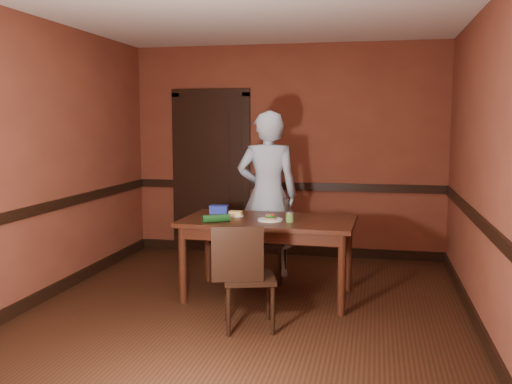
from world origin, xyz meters
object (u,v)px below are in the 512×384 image
at_px(chair_near, 249,276).
at_px(sauce_jar, 290,217).
at_px(food_tub, 219,209).
at_px(person, 268,195).
at_px(dining_table, 268,258).
at_px(sandwich_plate, 270,219).
at_px(cheese_saucer, 236,214).
at_px(chair_far, 266,241).

bearing_deg(chair_near, sauce_jar, -123.27).
relative_size(chair_near, food_tub, 4.35).
bearing_deg(sauce_jar, person, 113.25).
bearing_deg(dining_table, sandwich_plate, -68.62).
bearing_deg(sandwich_plate, food_tub, 151.00).
xyz_separation_m(sandwich_plate, cheese_saucer, (-0.39, 0.19, 0.00)).
bearing_deg(cheese_saucer, person, 73.47).
distance_m(dining_table, cheese_saucer, 0.55).
distance_m(dining_table, chair_far, 0.59).
height_order(chair_far, chair_near, chair_near).
bearing_deg(chair_near, person, -101.25).
height_order(chair_far, person, person).
bearing_deg(chair_near, sandwich_plate, -108.90).
xyz_separation_m(chair_far, sandwich_plate, (0.16, -0.66, 0.36)).
distance_m(person, sauce_jar, 0.98).
bearing_deg(person, sandwich_plate, 91.64).
distance_m(chair_near, sauce_jar, 0.88).
height_order(sauce_jar, cheese_saucer, sauce_jar).
distance_m(chair_far, sandwich_plate, 0.77).
distance_m(chair_near, food_tub, 1.32).
bearing_deg(sauce_jar, cheese_saucer, 159.13).
height_order(chair_near, sauce_jar, chair_near).
relative_size(sandwich_plate, sauce_jar, 2.60).
height_order(dining_table, sandwich_plate, sandwich_plate).
relative_size(dining_table, food_tub, 8.07).
bearing_deg(cheese_saucer, food_tub, 145.29).
relative_size(dining_table, chair_near, 1.86).
distance_m(person, food_tub, 0.67).
bearing_deg(person, sauce_jar, 102.44).
bearing_deg(food_tub, person, 44.63).
xyz_separation_m(chair_far, food_tub, (-0.44, -0.33, 0.38)).
bearing_deg(chair_far, food_tub, -144.02).
bearing_deg(cheese_saucer, dining_table, -14.64).
distance_m(dining_table, person, 0.94).
xyz_separation_m(dining_table, chair_far, (-0.13, 0.57, 0.05)).
height_order(chair_near, food_tub, chair_near).
bearing_deg(chair_near, dining_table, -106.52).
xyz_separation_m(chair_near, cheese_saucer, (-0.36, 0.98, 0.35)).
xyz_separation_m(person, sauce_jar, (0.38, -0.89, -0.09)).
height_order(sandwich_plate, food_tub, food_tub).
xyz_separation_m(dining_table, chair_near, (0.00, -0.89, 0.06)).
xyz_separation_m(chair_near, sandwich_plate, (0.03, 0.80, 0.35)).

